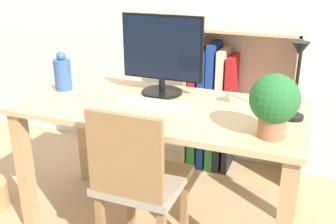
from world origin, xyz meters
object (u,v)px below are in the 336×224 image
at_px(monitor, 162,53).
at_px(bookshelf, 221,108).
at_px(desk_lamp, 297,74).
at_px(chair, 138,180).
at_px(vase, 63,73).
at_px(potted_plant, 274,102).
at_px(keyboard, 152,104).

distance_m(monitor, bookshelf, 0.80).
distance_m(desk_lamp, chair, 0.88).
bearing_deg(monitor, bookshelf, 70.53).
height_order(vase, bookshelf, bookshelf).
distance_m(vase, potted_plant, 1.24).
distance_m(keyboard, vase, 0.59).
distance_m(keyboard, chair, 0.41).
bearing_deg(keyboard, vase, 174.53).
xyz_separation_m(keyboard, potted_plant, (0.63, -0.17, 0.15)).
bearing_deg(chair, keyboard, 97.77).
height_order(vase, chair, vase).
bearing_deg(bookshelf, potted_plant, -64.85).
relative_size(monitor, keyboard, 1.21).
height_order(keyboard, desk_lamp, desk_lamp).
relative_size(keyboard, potted_plant, 1.39).
xyz_separation_m(monitor, keyboard, (0.02, -0.20, -0.23)).
bearing_deg(bookshelf, desk_lamp, -55.97).
distance_m(monitor, keyboard, 0.30).
bearing_deg(desk_lamp, vase, 178.45).
distance_m(desk_lamp, potted_plant, 0.22).
bearing_deg(monitor, desk_lamp, -13.98).
bearing_deg(vase, bookshelf, 43.65).
xyz_separation_m(potted_plant, chair, (-0.58, -0.13, -0.43)).
xyz_separation_m(monitor, bookshelf, (0.21, 0.59, -0.50)).
relative_size(potted_plant, bookshelf, 0.27).
distance_m(monitor, chair, 0.71).
height_order(keyboard, vase, vase).
bearing_deg(vase, desk_lamp, -1.55).
bearing_deg(desk_lamp, keyboard, -178.27).
bearing_deg(chair, vase, 149.20).
relative_size(vase, potted_plant, 0.81).
height_order(monitor, desk_lamp, monitor).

